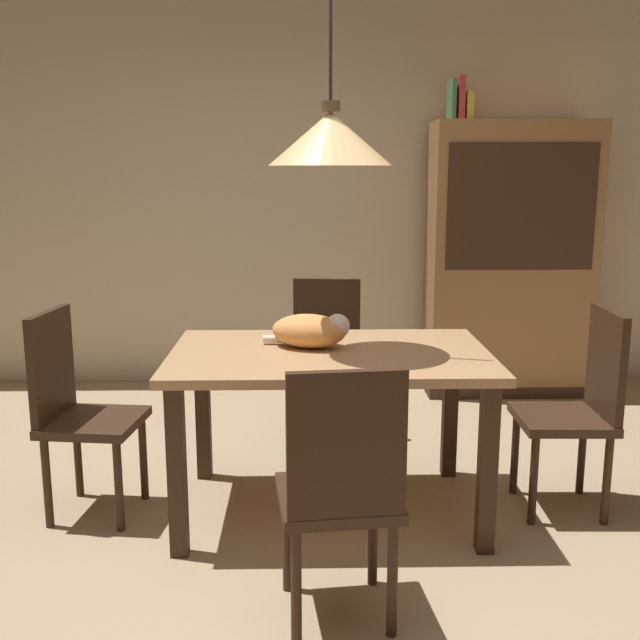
{
  "coord_description": "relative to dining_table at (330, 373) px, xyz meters",
  "views": [
    {
      "loc": [
        -0.05,
        -2.73,
        1.53
      ],
      "look_at": [
        0.03,
        0.65,
        0.85
      ],
      "focal_mm": 41.8,
      "sensor_mm": 36.0,
      "label": 1
    }
  ],
  "objects": [
    {
      "name": "book_yellow_short",
      "position": [
        0.97,
        1.87,
        1.29
      ],
      "size": [
        0.04,
        0.2,
        0.18
      ],
      "primitive_type": "cube",
      "color": "gold",
      "rests_on": "hutch_bookcase"
    },
    {
      "name": "ground",
      "position": [
        -0.06,
        -0.45,
        -0.65
      ],
      "size": [
        10.0,
        10.0,
        0.0
      ],
      "primitive_type": "plane",
      "color": "tan"
    },
    {
      "name": "book_green_slim",
      "position": [
        0.86,
        1.87,
        1.33
      ],
      "size": [
        0.03,
        0.2,
        0.26
      ],
      "primitive_type": "cube",
      "color": "#427A4C",
      "rests_on": "hutch_bookcase"
    },
    {
      "name": "dining_table",
      "position": [
        0.0,
        0.0,
        0.0
      ],
      "size": [
        1.4,
        0.9,
        0.75
      ],
      "color": "tan",
      "rests_on": "ground"
    },
    {
      "name": "back_wall",
      "position": [
        -0.06,
        2.2,
        0.8
      ],
      "size": [
        6.4,
        0.1,
        2.9
      ],
      "primitive_type": "cube",
      "color": "beige",
      "rests_on": "ground"
    },
    {
      "name": "cat_sleeping",
      "position": [
        -0.08,
        0.08,
        0.18
      ],
      "size": [
        0.41,
        0.32,
        0.16
      ],
      "color": "#E59951",
      "rests_on": "dining_table"
    },
    {
      "name": "chair_right_side",
      "position": [
        1.13,
        -0.0,
        -0.14
      ],
      "size": [
        0.41,
        0.41,
        0.93
      ],
      "color": "#382316",
      "rests_on": "ground"
    },
    {
      "name": "chair_far_back",
      "position": [
        0.01,
        0.88,
        -0.14
      ],
      "size": [
        0.43,
        0.43,
        0.93
      ],
      "color": "#382316",
      "rests_on": "ground"
    },
    {
      "name": "chair_left_side",
      "position": [
        -1.13,
        0.01,
        -0.14
      ],
      "size": [
        0.44,
        0.44,
        0.93
      ],
      "color": "#382316",
      "rests_on": "ground"
    },
    {
      "name": "pendant_lamp",
      "position": [
        0.0,
        0.0,
        1.01
      ],
      "size": [
        0.52,
        0.52,
        1.3
      ],
      "color": "#E5B775"
    },
    {
      "name": "chair_near_front",
      "position": [
        0.01,
        -0.88,
        -0.14
      ],
      "size": [
        0.44,
        0.44,
        0.93
      ],
      "color": "#382316",
      "rests_on": "ground"
    },
    {
      "name": "hutch_bookcase",
      "position": [
        1.3,
        1.87,
        0.24
      ],
      "size": [
        1.12,
        0.45,
        1.85
      ],
      "color": "olive",
      "rests_on": "ground"
    },
    {
      "name": "book_red_tall",
      "position": [
        0.91,
        1.87,
        1.34
      ],
      "size": [
        0.04,
        0.22,
        0.28
      ],
      "primitive_type": "cube",
      "color": "#B73833",
      "rests_on": "hutch_bookcase"
    }
  ]
}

